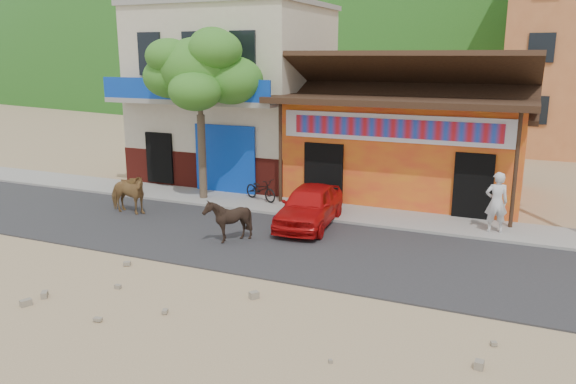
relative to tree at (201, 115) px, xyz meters
The scene contains 14 objects.
ground 8.03m from the tree, 51.58° to the right, with size 120.00×120.00×0.00m, color #9E825B.
road 6.45m from the tree, 35.66° to the right, with size 60.00×5.00×0.04m, color #28282B.
sidewalk 5.53m from the tree, ahead, with size 60.00×2.00×0.12m, color gray.
dance_club 7.93m from the tree, 32.47° to the left, with size 8.00×6.00×3.60m, color orange.
cafe_building 4.31m from the tree, 102.09° to the left, with size 7.00×6.00×7.00m, color beige.
hillside 64.97m from the tree, 85.90° to the left, with size 100.00×40.00×24.00m, color #194C14.
tree is the anchor object (origin of this frame).
cow_tan 3.76m from the tree, 117.61° to the right, with size 0.72×1.59×1.34m, color olive.
cow_dark 5.49m from the tree, 50.13° to the right, with size 1.02×1.15×1.27m, color black.
red_car 5.46m from the tree, 16.62° to the right, with size 1.49×3.70×1.26m, color red.
scooter 3.37m from the tree, 12.68° to the left, with size 0.53×1.51×0.79m, color black.
pedestrian 10.20m from the tree, ahead, with size 0.65×0.43×1.79m, color silver.
cafe_chair_left 3.76m from the tree, behind, with size 0.45×0.45×0.96m, color #543B1C, non-canonical shape.
cafe_chair_right 4.13m from the tree, behind, with size 0.39×0.39×0.84m, color #50311A, non-canonical shape.
Camera 1 is at (6.09, -11.11, 5.17)m, focal length 35.00 mm.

